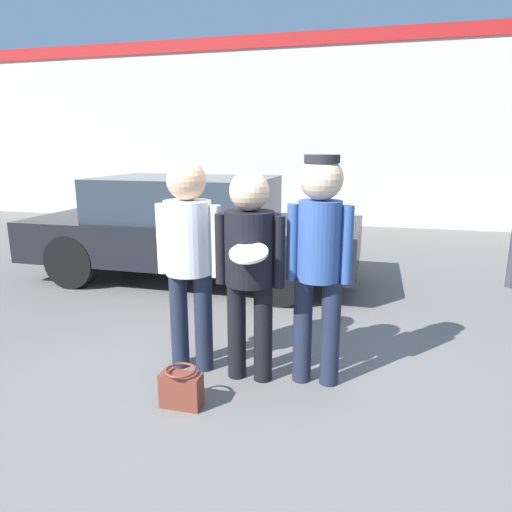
{
  "coord_description": "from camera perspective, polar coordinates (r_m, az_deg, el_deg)",
  "views": [
    {
      "loc": [
        0.94,
        -3.26,
        1.85
      ],
      "look_at": [
        0.04,
        0.24,
        0.98
      ],
      "focal_mm": 32.0,
      "sensor_mm": 36.0,
      "label": 1
    }
  ],
  "objects": [
    {
      "name": "storefront_building",
      "position": [
        11.21,
        10.03,
        15.2
      ],
      "size": [
        24.0,
        0.22,
        4.38
      ],
      "color": "beige",
      "rests_on": "ground"
    },
    {
      "name": "person_right",
      "position": [
        3.48,
        7.89,
        0.74
      ],
      "size": [
        0.5,
        0.33,
        1.8
      ],
      "color": "#1E2338",
      "rests_on": "ground"
    },
    {
      "name": "handbag",
      "position": [
        3.49,
        -9.33,
        -16.02
      ],
      "size": [
        0.3,
        0.23,
        0.3
      ],
      "color": "brown",
      "rests_on": "ground"
    },
    {
      "name": "shrub",
      "position": [
        11.12,
        -3.76,
        6.5
      ],
      "size": [
        1.0,
        1.0,
        1.0
      ],
      "color": "#387A3D",
      "rests_on": "ground"
    },
    {
      "name": "person_middle_with_frisbee",
      "position": [
        3.52,
        -0.82,
        -0.31
      ],
      "size": [
        0.55,
        0.6,
        1.68
      ],
      "color": "black",
      "rests_on": "ground"
    },
    {
      "name": "ground_plane",
      "position": [
        3.86,
        -1.46,
        -15.13
      ],
      "size": [
        56.0,
        56.0,
        0.0
      ],
      "primitive_type": "plane",
      "color": "#66635E"
    },
    {
      "name": "person_left",
      "position": [
        3.73,
        -8.41,
        1.12
      ],
      "size": [
        0.55,
        0.38,
        1.75
      ],
      "color": "#1E2338",
      "rests_on": "ground"
    },
    {
      "name": "parked_car_near",
      "position": [
        6.51,
        -8.06,
        3.54
      ],
      "size": [
        4.6,
        1.86,
        1.44
      ],
      "color": "black",
      "rests_on": "ground"
    }
  ]
}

